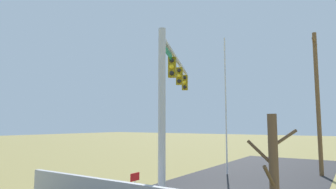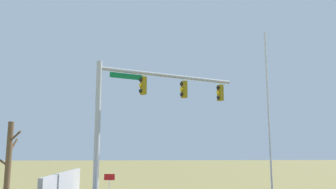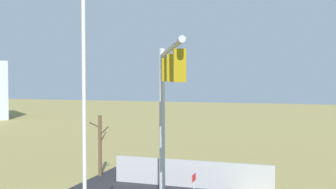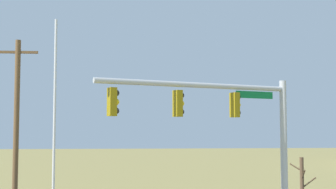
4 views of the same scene
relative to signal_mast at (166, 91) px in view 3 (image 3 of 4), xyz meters
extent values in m
cube|color=#B7B5AD|center=(3.26, 0.96, -4.98)|extent=(6.00, 6.00, 0.01)
cube|color=#A8A8AD|center=(3.98, 0.00, -4.31)|extent=(0.20, 8.23, 1.36)
cylinder|color=#B2B5BA|center=(2.26, 0.96, -1.53)|extent=(0.28, 0.28, 6.91)
cylinder|color=#B2B5BA|center=(-1.46, -0.62, 1.58)|extent=(7.52, 3.34, 0.20)
cube|color=#0F7238|center=(0.92, 0.39, 1.30)|extent=(1.67, 0.73, 0.28)
cube|color=#937A0F|center=(0.03, 0.01, 0.88)|extent=(0.36, 0.43, 0.96)
sphere|color=black|center=(0.17, 0.07, 1.18)|extent=(0.22, 0.22, 0.22)
sphere|color=yellow|center=(0.17, 0.07, 0.88)|extent=(0.22, 0.22, 0.22)
sphere|color=black|center=(0.17, 0.07, 0.58)|extent=(0.22, 0.22, 0.22)
cube|color=#937A0F|center=(-2.27, -0.96, 0.88)|extent=(0.36, 0.43, 0.96)
sphere|color=black|center=(-2.14, -0.91, 1.18)|extent=(0.22, 0.22, 0.22)
sphere|color=yellow|center=(-2.14, -0.91, 0.88)|extent=(0.22, 0.22, 0.22)
sphere|color=black|center=(-2.14, -0.91, 0.58)|extent=(0.22, 0.22, 0.22)
cube|color=#937A0F|center=(-4.58, -1.94, 0.88)|extent=(0.36, 0.43, 0.96)
sphere|color=black|center=(-4.44, -1.88, 1.18)|extent=(0.22, 0.22, 0.22)
sphere|color=yellow|center=(-4.44, -1.88, 0.88)|extent=(0.22, 0.22, 0.22)
sphere|color=black|center=(-4.44, -1.88, 0.58)|extent=(0.22, 0.22, 0.22)
cylinder|color=silver|center=(-6.80, -0.10, -0.45)|extent=(0.10, 0.10, 9.07)
cylinder|color=brown|center=(4.72, 5.52, -3.27)|extent=(0.20, 0.20, 3.44)
cylinder|color=brown|center=(5.09, 5.52, -2.84)|extent=(0.78, 0.07, 0.57)
cylinder|color=brown|center=(4.49, 5.72, -2.07)|extent=(0.54, 0.47, 0.39)
cylinder|color=brown|center=(4.70, 5.25, -2.40)|extent=(0.12, 0.61, 0.55)
cube|color=red|center=(1.76, -0.72, -3.93)|extent=(0.56, 0.02, 0.32)
camera|label=1|loc=(11.18, 7.04, -1.77)|focal=30.70mm
camera|label=2|loc=(0.07, 18.23, -2.59)|focal=37.07mm
camera|label=3|loc=(-15.89, -5.33, 0.48)|focal=43.84mm
camera|label=4|loc=(-3.81, -16.99, 0.08)|focal=47.82mm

